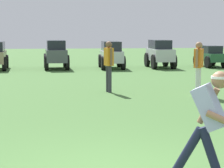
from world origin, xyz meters
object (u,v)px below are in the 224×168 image
at_px(frisbee_thrower, 208,120).
at_px(parked_car_slot_c, 56,54).
at_px(parked_car_slot_d, 111,54).
at_px(teammate_near_sideline, 109,62).
at_px(teammate_deep, 199,63).
at_px(parked_car_slot_e, 160,53).
at_px(parked_car_slot_f, 211,56).

distance_m(frisbee_thrower, parked_car_slot_c, 16.63).
bearing_deg(parked_car_slot_d, teammate_near_sideline, -97.43).
xyz_separation_m(frisbee_thrower, teammate_deep, (2.20, 7.10, 0.15)).
height_order(teammate_near_sideline, teammate_deep, same).
distance_m(teammate_near_sideline, parked_car_slot_c, 8.56).
xyz_separation_m(teammate_near_sideline, parked_car_slot_c, (-1.64, 8.40, -0.20)).
bearing_deg(teammate_deep, parked_car_slot_d, 98.60).
relative_size(teammate_near_sideline, parked_car_slot_d, 0.65).
distance_m(teammate_deep, parked_car_slot_e, 9.49).
bearing_deg(parked_car_slot_c, teammate_near_sideline, -78.94).
height_order(frisbee_thrower, parked_car_slot_d, frisbee_thrower).
height_order(teammate_deep, parked_car_slot_e, teammate_deep).
height_order(parked_car_slot_c, parked_car_slot_d, parked_car_slot_c).
relative_size(frisbee_thrower, teammate_deep, 0.90).
xyz_separation_m(frisbee_thrower, teammate_near_sideline, (-0.30, 8.12, 0.15)).
bearing_deg(teammate_deep, parked_car_slot_c, 113.70).
xyz_separation_m(teammate_deep, parked_car_slot_d, (-1.41, 9.33, -0.22)).
distance_m(frisbee_thrower, parked_car_slot_e, 16.84).
bearing_deg(frisbee_thrower, parked_car_slot_d, 87.26).
relative_size(frisbee_thrower, teammate_near_sideline, 0.90).
distance_m(teammate_near_sideline, parked_car_slot_d, 8.38).
distance_m(parked_car_slot_e, parked_car_slot_f, 2.75).
bearing_deg(parked_car_slot_c, teammate_deep, -66.30).
bearing_deg(teammate_near_sideline, parked_car_slot_c, 101.06).
bearing_deg(parked_car_slot_e, parked_car_slot_f, 4.46).
bearing_deg(parked_car_slot_d, teammate_deep, -81.40).
height_order(frisbee_thrower, parked_car_slot_f, frisbee_thrower).
distance_m(frisbee_thrower, parked_car_slot_d, 16.44).
height_order(teammate_near_sideline, parked_car_slot_d, teammate_near_sideline).
relative_size(parked_car_slot_c, parked_car_slot_e, 1.01).
distance_m(teammate_near_sideline, parked_car_slot_f, 10.69).
height_order(parked_car_slot_c, parked_car_slot_e, same).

